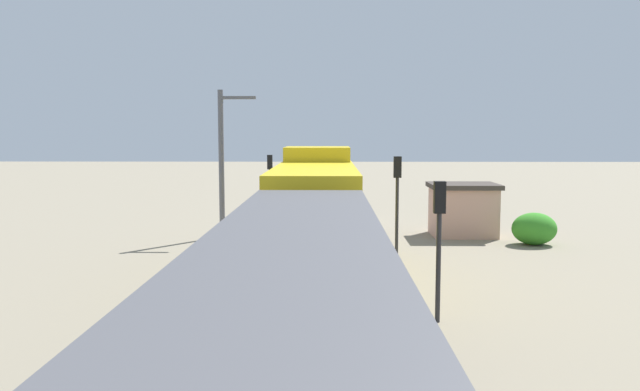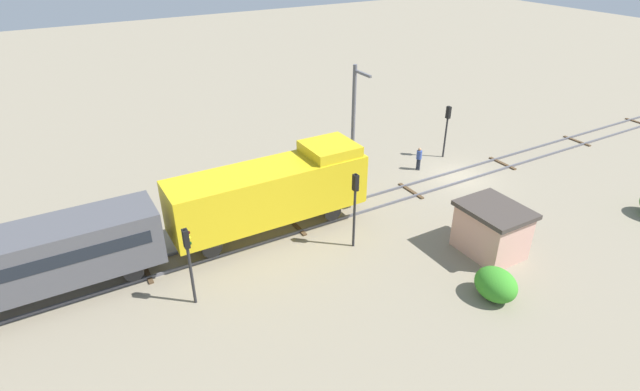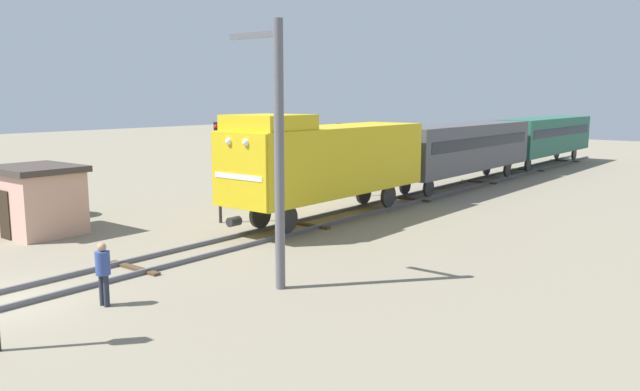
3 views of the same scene
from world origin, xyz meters
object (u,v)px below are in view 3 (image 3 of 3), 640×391
object	(u,v)px
locomotive	(327,159)
worker_near_track	(103,269)
passenger_car_leading	(462,146)
catenary_mast	(277,149)
passenger_car_trailing	(545,134)
traffic_signal_far	(340,146)
relay_hut	(37,199)
traffic_signal_mid	(219,153)

from	to	relation	value
locomotive	worker_near_track	bearing A→B (deg)	-79.22
passenger_car_leading	catenary_mast	bearing A→B (deg)	-77.32
passenger_car_leading	passenger_car_trailing	xyz separation A→B (m)	(0.00, 14.60, 0.00)
locomotive	passenger_car_leading	size ratio (longest dim) A/B	0.83
catenary_mast	traffic_signal_far	bearing A→B (deg)	120.65
catenary_mast	relay_hut	world-z (taller)	catenary_mast
passenger_car_leading	traffic_signal_far	size ratio (longest dim) A/B	3.48
traffic_signal_mid	catenary_mast	xyz separation A→B (m)	(8.33, -5.40, 0.98)
passenger_car_trailing	catenary_mast	size ratio (longest dim) A/B	1.86
traffic_signal_mid	relay_hut	bearing A→B (deg)	-124.23
passenger_car_trailing	traffic_signal_mid	xyz separation A→B (m)	(-3.40, -31.13, 0.51)
relay_hut	passenger_car_leading	bearing A→B (deg)	71.61
traffic_signal_far	relay_hut	distance (m)	15.59
passenger_car_trailing	relay_hut	world-z (taller)	passenger_car_trailing
passenger_car_leading	traffic_signal_mid	distance (m)	16.88
passenger_car_leading	traffic_signal_far	distance (m)	8.35
passenger_car_trailing	traffic_signal_far	distance (m)	22.42
passenger_car_leading	traffic_signal_far	world-z (taller)	traffic_signal_far
passenger_car_leading	worker_near_track	bearing A→B (deg)	-84.71
worker_near_track	relay_hut	size ratio (longest dim) A/B	0.49
traffic_signal_mid	worker_near_track	size ratio (longest dim) A/B	2.57
worker_near_track	traffic_signal_far	bearing A→B (deg)	-26.30
catenary_mast	relay_hut	bearing A→B (deg)	-177.13
traffic_signal_far	worker_near_track	xyz separation A→B (m)	(6.00, -18.41, -1.81)
traffic_signal_mid	worker_near_track	bearing A→B (deg)	-58.36
traffic_signal_mid	traffic_signal_far	xyz separation A→B (m)	(-0.20, 9.00, -0.23)
traffic_signal_far	catenary_mast	bearing A→B (deg)	-59.35
passenger_car_trailing	worker_near_track	world-z (taller)	passenger_car_trailing
traffic_signal_mid	worker_near_track	world-z (taller)	traffic_signal_mid
passenger_car_trailing	worker_near_track	size ratio (longest dim) A/B	8.24
traffic_signal_far	traffic_signal_mid	bearing A→B (deg)	-88.73
traffic_signal_mid	catenary_mast	world-z (taller)	catenary_mast
passenger_car_leading	passenger_car_trailing	world-z (taller)	same
worker_near_track	catenary_mast	distance (m)	5.62
worker_near_track	passenger_car_trailing	bearing A→B (deg)	-40.97
locomotive	passenger_car_trailing	world-z (taller)	locomotive
traffic_signal_mid	traffic_signal_far	size ratio (longest dim) A/B	1.09
traffic_signal_mid	passenger_car_trailing	bearing A→B (deg)	83.77
passenger_car_leading	traffic_signal_mid	bearing A→B (deg)	-101.62
locomotive	traffic_signal_mid	xyz separation A→B (m)	(-3.40, -3.19, 0.26)
locomotive	relay_hut	bearing A→B (deg)	-129.13
traffic_signal_mid	locomotive	bearing A→B (deg)	43.20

